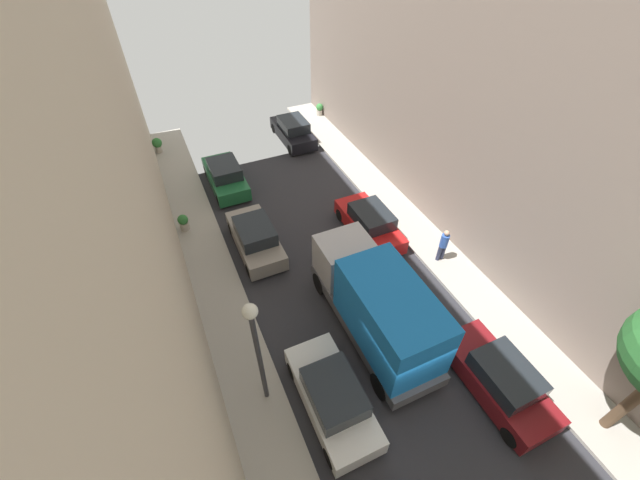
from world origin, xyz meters
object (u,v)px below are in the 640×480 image
at_px(parked_car_right_1, 499,379).
at_px(parked_car_right_2, 370,223).
at_px(parked_car_left_5, 225,176).
at_px(potted_plant_1, 320,109).
at_px(parked_car_right_3, 293,131).
at_px(potted_plant_2, 157,144).
at_px(potted_plant_0, 184,222).
at_px(pedestrian, 443,244).
at_px(delivery_truck, 377,305).
at_px(parked_car_left_4, 255,238).
at_px(lamp_post, 256,342).
at_px(parked_car_left_3, 333,397).

bearing_deg(parked_car_right_1, parked_car_right_2, 90.00).
relative_size(parked_car_left_5, potted_plant_1, 4.97).
relative_size(parked_car_right_3, potted_plant_2, 4.51).
bearing_deg(parked_car_left_5, potted_plant_1, 34.58).
relative_size(parked_car_left_5, potted_plant_0, 4.73).
bearing_deg(pedestrian, potted_plant_1, 86.38).
bearing_deg(parked_car_right_2, pedestrian, -55.10).
relative_size(parked_car_right_2, potted_plant_0, 4.73).
relative_size(delivery_truck, potted_plant_1, 7.81).
xyz_separation_m(parked_car_left_5, parked_car_right_2, (5.40, -6.90, 0.00)).
bearing_deg(parked_car_left_4, potted_plant_2, 105.46).
relative_size(potted_plant_1, potted_plant_2, 0.91).
distance_m(pedestrian, lamp_post, 10.08).
height_order(parked_car_left_3, lamp_post, lamp_post).
height_order(potted_plant_1, lamp_post, lamp_post).
relative_size(delivery_truck, potted_plant_2, 7.08).
distance_m(delivery_truck, lamp_post, 4.96).
xyz_separation_m(parked_car_left_4, pedestrian, (7.46, -4.26, 0.35)).
bearing_deg(parked_car_left_4, lamp_post, -104.91).
xyz_separation_m(parked_car_left_5, lamp_post, (-1.90, -12.74, 2.75)).
bearing_deg(delivery_truck, lamp_post, -170.69).
height_order(potted_plant_0, potted_plant_2, potted_plant_2).
relative_size(parked_car_right_3, potted_plant_1, 4.97).
bearing_deg(parked_car_left_5, lamp_post, -98.48).
bearing_deg(parked_car_left_4, parked_car_right_3, 58.78).
bearing_deg(parked_car_left_4, parked_car_left_3, -90.00).
bearing_deg(parked_car_right_2, potted_plant_1, 76.50).
relative_size(parked_car_left_3, parked_car_right_1, 1.00).
bearing_deg(parked_car_left_5, parked_car_right_2, -51.96).
height_order(delivery_truck, potted_plant_1, delivery_truck).
distance_m(pedestrian, potted_plant_1, 15.72).
relative_size(parked_car_left_4, parked_car_left_5, 1.00).
bearing_deg(delivery_truck, potted_plant_0, 121.67).
bearing_deg(potted_plant_1, potted_plant_2, -177.37).
xyz_separation_m(parked_car_left_4, parked_car_right_3, (5.40, 8.91, 0.00)).
height_order(parked_car_left_5, parked_car_right_1, same).
bearing_deg(potted_plant_2, parked_car_left_5, -60.37).
height_order(potted_plant_0, lamp_post, lamp_post).
distance_m(parked_car_right_3, pedestrian, 13.33).
height_order(parked_car_right_2, potted_plant_0, parked_car_right_2).
bearing_deg(parked_car_left_4, parked_car_right_2, -13.53).
bearing_deg(lamp_post, delivery_truck, 9.31).
bearing_deg(parked_car_right_3, parked_car_left_3, -107.37).
distance_m(parked_car_left_3, lamp_post, 3.56).
distance_m(parked_car_right_3, potted_plant_2, 8.65).
height_order(parked_car_right_1, potted_plant_1, parked_car_right_1).
distance_m(parked_car_left_3, parked_car_right_1, 5.69).
bearing_deg(potted_plant_0, potted_plant_2, 91.02).
relative_size(parked_car_right_1, potted_plant_1, 4.97).
height_order(parked_car_right_1, potted_plant_2, parked_car_right_1).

